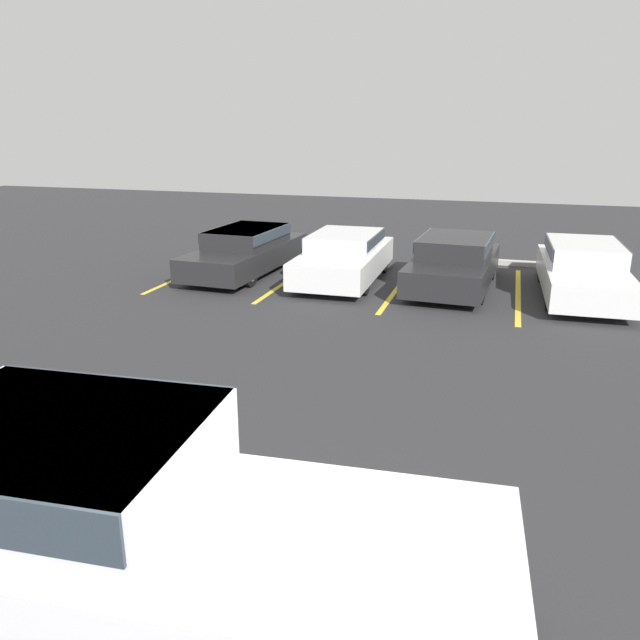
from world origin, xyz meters
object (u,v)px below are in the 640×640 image
Objects in this scene: parked_sedan_d at (583,268)px; wheel_stop_curb at (514,263)px; pickup_truck at (102,534)px; parked_sedan_c at (454,261)px; parked_sedan_a at (246,249)px; parked_sedan_b at (344,255)px.

parked_sedan_d is 2.67× the size of wheel_stop_curb.
wheel_stop_curb is (-1.46, 3.06, -0.60)m from parked_sedan_d.
pickup_truck is at bearing -101.28° from wheel_stop_curb.
pickup_truck is 15.13m from wheel_stop_curb.
wheel_stop_curb is (1.43, 3.05, -0.59)m from parked_sedan_c.
parked_sedan_b is at bearing 90.54° from parked_sedan_a.
parked_sedan_b reaches higher than parked_sedan_a.
pickup_truck is 1.36× the size of parked_sedan_d.
parked_sedan_c is at bearing 92.13° from parked_sedan_a.
parked_sedan_b is at bearing -91.27° from parked_sedan_d.
parked_sedan_d reaches higher than wheel_stop_curb.
parked_sedan_b reaches higher than wheel_stop_curb.
parked_sedan_d is at bearing -64.41° from wheel_stop_curb.
pickup_truck is 12.56m from parked_sedan_d.
parked_sedan_c is (2.73, 0.05, 0.02)m from parked_sedan_b.
parked_sedan_b is 2.73m from parked_sedan_c.
parked_sedan_a is at bearing 104.67° from pickup_truck.
parked_sedan_d is at bearing 92.26° from parked_sedan_a.
parked_sedan_c is (5.47, -0.05, 0.03)m from parked_sedan_a.
parked_sedan_c is 3.42m from wheel_stop_curb.
parked_sedan_c reaches higher than parked_sedan_a.
parked_sedan_d is at bearing 89.48° from parked_sedan_b.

